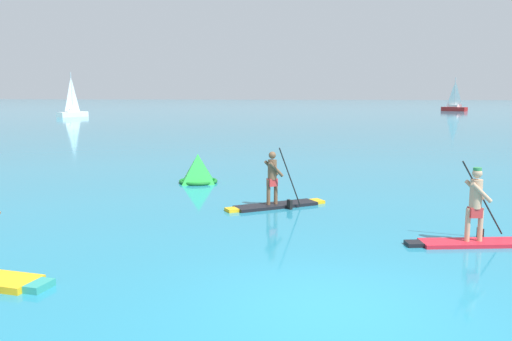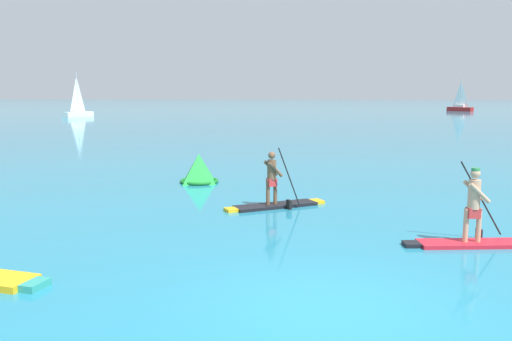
# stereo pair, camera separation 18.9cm
# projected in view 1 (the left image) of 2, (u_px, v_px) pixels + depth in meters

# --- Properties ---
(ground) EXTENTS (440.00, 440.00, 0.00)m
(ground) POSITION_uv_depth(u_px,v_px,m) (331.00, 308.00, 8.25)
(ground) COLOR teal
(paddleboarder_mid_center) EXTENTS (2.84, 2.03, 1.84)m
(paddleboarder_mid_center) POSITION_uv_depth(u_px,v_px,m) (275.00, 195.00, 15.42)
(paddleboarder_mid_center) COLOR black
(paddleboarder_mid_center) RESTS_ON ground
(paddleboarder_far_right) EXTENTS (3.47, 1.09, 1.87)m
(paddleboarder_far_right) POSITION_uv_depth(u_px,v_px,m) (481.00, 227.00, 11.62)
(paddleboarder_far_right) COLOR red
(paddleboarder_far_right) RESTS_ON ground
(race_marker_buoy) EXTENTS (1.62, 1.62, 1.07)m
(race_marker_buoy) POSITION_uv_depth(u_px,v_px,m) (198.00, 170.00, 19.55)
(race_marker_buoy) COLOR green
(race_marker_buoy) RESTS_ON ground
(sailboat_left_horizon) EXTENTS (2.92, 4.39, 5.93)m
(sailboat_left_horizon) POSITION_uv_depth(u_px,v_px,m) (72.00, 111.00, 70.97)
(sailboat_left_horizon) COLOR white
(sailboat_left_horizon) RESTS_ON ground
(sailboat_right_horizon) EXTENTS (4.09, 3.81, 5.86)m
(sailboat_right_horizon) POSITION_uv_depth(u_px,v_px,m) (454.00, 106.00, 92.77)
(sailboat_right_horizon) COLOR #A51E1E
(sailboat_right_horizon) RESTS_ON ground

